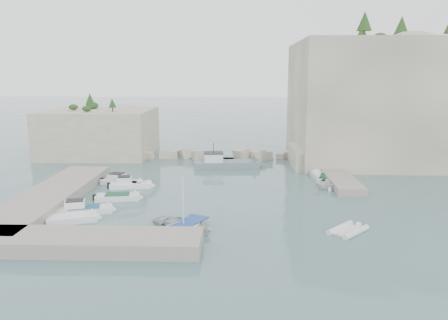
{
  "coord_description": "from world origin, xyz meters",
  "views": [
    {
      "loc": [
        1.6,
        -41.97,
        12.52
      ],
      "look_at": [
        0.0,
        6.0,
        3.0
      ],
      "focal_mm": 35.0,
      "sensor_mm": 36.0,
      "label": 1
    }
  ],
  "objects_px": {
    "motorboat_b": "(131,188)",
    "work_boat": "(226,167)",
    "tender_east_a": "(327,189)",
    "motorboat_c": "(118,200)",
    "tender_east_c": "(320,179)",
    "motorboat_e": "(73,221)",
    "rowboat": "(184,230)",
    "tender_east_d": "(314,172)",
    "tender_east_b": "(325,181)",
    "inflatable_dinghy": "(348,232)",
    "motorboat_a": "(123,185)",
    "motorboat_d": "(84,213)"
  },
  "relations": [
    {
      "from": "motorboat_b",
      "to": "work_boat",
      "type": "bearing_deg",
      "value": 36.71
    },
    {
      "from": "tender_east_a",
      "to": "motorboat_c",
      "type": "bearing_deg",
      "value": 108.75
    },
    {
      "from": "tender_east_c",
      "to": "motorboat_b",
      "type": "bearing_deg",
      "value": 97.3
    },
    {
      "from": "motorboat_e",
      "to": "work_boat",
      "type": "bearing_deg",
      "value": 41.54
    },
    {
      "from": "rowboat",
      "to": "tender_east_d",
      "type": "bearing_deg",
      "value": -4.23
    },
    {
      "from": "tender_east_b",
      "to": "inflatable_dinghy",
      "type": "bearing_deg",
      "value": -167.25
    },
    {
      "from": "motorboat_b",
      "to": "motorboat_e",
      "type": "distance_m",
      "value": 11.68
    },
    {
      "from": "tender_east_c",
      "to": "tender_east_d",
      "type": "distance_m",
      "value": 3.69
    },
    {
      "from": "motorboat_c",
      "to": "rowboat",
      "type": "height_order",
      "value": "rowboat"
    },
    {
      "from": "work_boat",
      "to": "motorboat_e",
      "type": "bearing_deg",
      "value": -124.65
    },
    {
      "from": "motorboat_e",
      "to": "motorboat_b",
      "type": "bearing_deg",
      "value": 59.62
    },
    {
      "from": "tender_east_b",
      "to": "tender_east_d",
      "type": "bearing_deg",
      "value": 24.71
    },
    {
      "from": "motorboat_e",
      "to": "rowboat",
      "type": "distance_m",
      "value": 10.03
    },
    {
      "from": "motorboat_b",
      "to": "tender_east_a",
      "type": "relative_size",
      "value": 1.61
    },
    {
      "from": "tender_east_b",
      "to": "tender_east_d",
      "type": "xyz_separation_m",
      "value": [
        -0.58,
        4.79,
        0.0
      ]
    },
    {
      "from": "rowboat",
      "to": "tender_east_b",
      "type": "distance_m",
      "value": 22.51
    },
    {
      "from": "motorboat_a",
      "to": "rowboat",
      "type": "distance_m",
      "value": 16.88
    },
    {
      "from": "tender_east_d",
      "to": "tender_east_b",
      "type": "bearing_deg",
      "value": -151.22
    },
    {
      "from": "motorboat_c",
      "to": "tender_east_a",
      "type": "height_order",
      "value": "tender_east_a"
    },
    {
      "from": "rowboat",
      "to": "inflatable_dinghy",
      "type": "height_order",
      "value": "rowboat"
    },
    {
      "from": "tender_east_b",
      "to": "rowboat",
      "type": "bearing_deg",
      "value": 156.77
    },
    {
      "from": "motorboat_d",
      "to": "inflatable_dinghy",
      "type": "distance_m",
      "value": 23.24
    },
    {
      "from": "motorboat_a",
      "to": "motorboat_c",
      "type": "height_order",
      "value": "motorboat_a"
    },
    {
      "from": "motorboat_c",
      "to": "motorboat_d",
      "type": "distance_m",
      "value": 4.82
    },
    {
      "from": "inflatable_dinghy",
      "to": "tender_east_a",
      "type": "xyz_separation_m",
      "value": [
        1.03,
        13.46,
        0.0
      ]
    },
    {
      "from": "motorboat_c",
      "to": "tender_east_c",
      "type": "height_order",
      "value": "same"
    },
    {
      "from": "inflatable_dinghy",
      "to": "work_boat",
      "type": "relative_size",
      "value": 0.39
    },
    {
      "from": "motorboat_d",
      "to": "tender_east_b",
      "type": "xyz_separation_m",
      "value": [
        24.39,
        12.98,
        0.0
      ]
    },
    {
      "from": "work_boat",
      "to": "tender_east_c",
      "type": "bearing_deg",
      "value": -33.81
    },
    {
      "from": "tender_east_a",
      "to": "tender_east_b",
      "type": "distance_m",
      "value": 3.63
    },
    {
      "from": "inflatable_dinghy",
      "to": "tender_east_a",
      "type": "height_order",
      "value": "tender_east_a"
    },
    {
      "from": "motorboat_b",
      "to": "motorboat_c",
      "type": "distance_m",
      "value": 4.81
    },
    {
      "from": "tender_east_a",
      "to": "tender_east_b",
      "type": "xyz_separation_m",
      "value": [
        0.47,
        3.6,
        0.0
      ]
    },
    {
      "from": "motorboat_e",
      "to": "tender_east_a",
      "type": "xyz_separation_m",
      "value": [
        24.16,
        11.58,
        0.0
      ]
    },
    {
      "from": "tender_east_a",
      "to": "tender_east_d",
      "type": "relative_size",
      "value": 0.65
    },
    {
      "from": "motorboat_c",
      "to": "motorboat_d",
      "type": "bearing_deg",
      "value": -122.45
    },
    {
      "from": "motorboat_b",
      "to": "motorboat_d",
      "type": "height_order",
      "value": "same"
    },
    {
      "from": "motorboat_a",
      "to": "motorboat_c",
      "type": "bearing_deg",
      "value": -64.77
    },
    {
      "from": "motorboat_a",
      "to": "inflatable_dinghy",
      "type": "relative_size",
      "value": 1.51
    },
    {
      "from": "motorboat_c",
      "to": "tender_east_a",
      "type": "bearing_deg",
      "value": 2.76
    },
    {
      "from": "motorboat_a",
      "to": "motorboat_d",
      "type": "bearing_deg",
      "value": -78.9
    },
    {
      "from": "motorboat_a",
      "to": "motorboat_e",
      "type": "xyz_separation_m",
      "value": [
        -1.11,
        -12.63,
        0.0
      ]
    },
    {
      "from": "tender_east_a",
      "to": "rowboat",
      "type": "bearing_deg",
      "value": 139.25
    },
    {
      "from": "motorboat_e",
      "to": "motorboat_a",
      "type": "bearing_deg",
      "value": 65.85
    },
    {
      "from": "rowboat",
      "to": "tender_east_c",
      "type": "relative_size",
      "value": 1.17
    },
    {
      "from": "tender_east_a",
      "to": "tender_east_d",
      "type": "distance_m",
      "value": 8.39
    },
    {
      "from": "motorboat_e",
      "to": "tender_east_c",
      "type": "distance_m",
      "value": 29.21
    },
    {
      "from": "motorboat_c",
      "to": "motorboat_d",
      "type": "relative_size",
      "value": 0.86
    },
    {
      "from": "motorboat_a",
      "to": "tender_east_a",
      "type": "bearing_deg",
      "value": 13.22
    },
    {
      "from": "motorboat_a",
      "to": "tender_east_a",
      "type": "distance_m",
      "value": 23.08
    }
  ]
}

